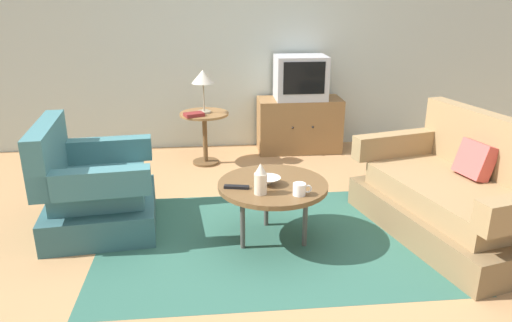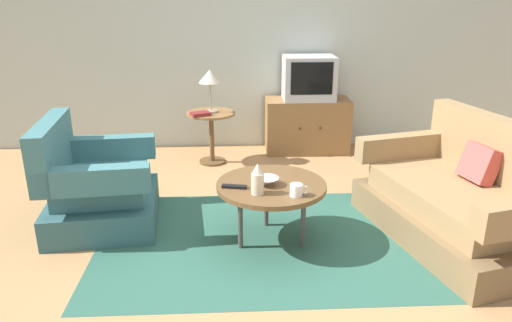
# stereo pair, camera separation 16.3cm
# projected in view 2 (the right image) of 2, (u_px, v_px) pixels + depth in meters

# --- Properties ---
(ground_plane) EXTENTS (16.00, 16.00, 0.00)m
(ground_plane) POSITION_uv_depth(u_px,v_px,m) (270.00, 243.00, 3.61)
(ground_plane) COLOR #AD7F51
(back_wall) EXTENTS (9.00, 0.12, 2.70)m
(back_wall) POSITION_uv_depth(u_px,v_px,m) (254.00, 30.00, 5.49)
(back_wall) COLOR #B2BCB2
(back_wall) RESTS_ON ground
(area_rug) EXTENTS (2.58, 1.70, 0.00)m
(area_rug) POSITION_uv_depth(u_px,v_px,m) (271.00, 240.00, 3.65)
(area_rug) COLOR #2D5B4C
(area_rug) RESTS_ON ground
(armchair) EXTENTS (0.90, 0.97, 0.86)m
(armchair) POSITION_uv_depth(u_px,v_px,m) (95.00, 189.00, 3.82)
(armchair) COLOR #325C60
(armchair) RESTS_ON ground
(couch) EXTENTS (1.23, 1.71, 0.89)m
(couch) POSITION_uv_depth(u_px,v_px,m) (462.00, 201.00, 3.61)
(couch) COLOR brown
(couch) RESTS_ON ground
(coffee_table) EXTENTS (0.80, 0.80, 0.46)m
(coffee_table) POSITION_uv_depth(u_px,v_px,m) (271.00, 188.00, 3.51)
(coffee_table) COLOR brown
(coffee_table) RESTS_ON ground
(side_table) EXTENTS (0.51, 0.51, 0.56)m
(side_table) POSITION_uv_depth(u_px,v_px,m) (211.00, 126.00, 5.16)
(side_table) COLOR olive
(side_table) RESTS_ON ground
(tv_stand) EXTENTS (0.95, 0.46, 0.62)m
(tv_stand) POSITION_uv_depth(u_px,v_px,m) (307.00, 125.00, 5.57)
(tv_stand) COLOR olive
(tv_stand) RESTS_ON ground
(television) EXTENTS (0.57, 0.42, 0.48)m
(television) POSITION_uv_depth(u_px,v_px,m) (309.00, 78.00, 5.38)
(television) COLOR #B7B7BC
(television) RESTS_ON tv_stand
(table_lamp) EXTENTS (0.24, 0.24, 0.45)m
(table_lamp) POSITION_uv_depth(u_px,v_px,m) (210.00, 78.00, 4.98)
(table_lamp) COLOR #9E937A
(table_lamp) RESTS_ON side_table
(vase) EXTENTS (0.09, 0.09, 0.22)m
(vase) POSITION_uv_depth(u_px,v_px,m) (258.00, 179.00, 3.29)
(vase) COLOR beige
(vase) RESTS_ON coffee_table
(mug) EXTENTS (0.13, 0.09, 0.08)m
(mug) POSITION_uv_depth(u_px,v_px,m) (297.00, 190.00, 3.27)
(mug) COLOR white
(mug) RESTS_ON coffee_table
(bowl) EXTENTS (0.18, 0.18, 0.06)m
(bowl) POSITION_uv_depth(u_px,v_px,m) (267.00, 181.00, 3.46)
(bowl) COLOR silver
(bowl) RESTS_ON coffee_table
(tv_remote_dark) EXTENTS (0.18, 0.08, 0.02)m
(tv_remote_dark) POSITION_uv_depth(u_px,v_px,m) (234.00, 187.00, 3.41)
(tv_remote_dark) COLOR black
(tv_remote_dark) RESTS_ON coffee_table
(book) EXTENTS (0.23, 0.19, 0.04)m
(book) POSITION_uv_depth(u_px,v_px,m) (200.00, 114.00, 4.97)
(book) COLOR maroon
(book) RESTS_ON side_table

